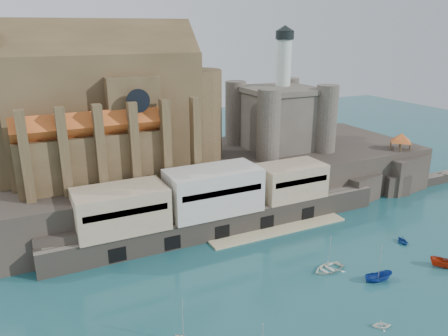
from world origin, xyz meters
TOP-DOWN VIEW (x-y plane):
  - ground at (0.00, 0.00)m, footprint 300.00×300.00m
  - promontory at (-0.19, 39.37)m, footprint 100.00×36.00m
  - quay at (-10.19, 23.07)m, footprint 70.00×12.00m
  - church at (-24.13, 41.85)m, footprint 47.00×25.93m
  - castle_keep at (16.08, 41.08)m, footprint 21.20×21.20m
  - rock_outcrop at (42.00, 25.84)m, footprint 14.50×10.50m
  - pavilion at (42.00, 26.00)m, footprint 6.40×6.40m
  - boat_1 at (-1.77, -13.13)m, footprint 2.21×2.66m
  - boat_2 at (6.25, -4.36)m, footprint 2.18×2.14m
  - boat_5 at (19.63, -6.31)m, footprint 2.84×2.83m
  - boat_6 at (1.17, 1.75)m, footprint 1.69×4.30m
  - boat_7 at (20.05, 3.35)m, footprint 3.06×2.36m

SIDE VIEW (x-z plane):
  - ground at x=0.00m, z-range 0.00..0.00m
  - boat_1 at x=-1.77m, z-range -1.33..1.33m
  - boat_2 at x=6.25m, z-range -2.40..2.40m
  - boat_5 at x=19.63m, z-range -2.63..2.63m
  - boat_6 at x=1.17m, z-range -2.93..2.93m
  - boat_7 at x=20.05m, z-range -1.56..1.56m
  - rock_outcrop at x=42.00m, z-range -0.33..8.37m
  - promontory at x=-0.19m, z-range -0.08..9.92m
  - quay at x=-10.19m, z-range -0.46..12.59m
  - pavilion at x=42.00m, z-range 10.03..15.43m
  - castle_keep at x=16.08m, z-range 3.66..32.96m
  - church at x=-24.13m, z-range 6.88..37.38m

